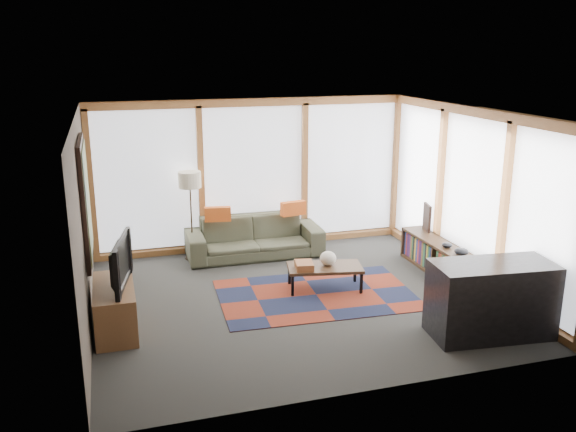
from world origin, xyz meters
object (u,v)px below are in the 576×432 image
object	(u,v)px
bookshelf	(441,259)
sofa	(254,237)
bar_counter	(491,299)
television	(114,263)
coffee_table	(325,278)
floor_lamp	(191,216)
tv_console	(115,308)

from	to	relation	value
bookshelf	sofa	bearing A→B (deg)	146.13
bar_counter	bookshelf	bearing A→B (deg)	82.00
sofa	television	xyz separation A→B (m)	(-2.29, -2.24, 0.56)
coffee_table	television	world-z (taller)	television
floor_lamp	tv_console	world-z (taller)	floor_lamp
television	floor_lamp	bearing A→B (deg)	-17.06
tv_console	television	size ratio (longest dim) A/B	1.12
bookshelf	television	size ratio (longest dim) A/B	1.92
sofa	coffee_table	world-z (taller)	sofa
coffee_table	tv_console	xyz separation A→B (m)	(-2.95, -0.50, 0.12)
tv_console	bar_counter	xyz separation A→B (m)	(4.39, -1.45, 0.17)
bar_counter	tv_console	bearing A→B (deg)	167.77
sofa	coffee_table	size ratio (longest dim) A/B	2.11
bar_counter	floor_lamp	bearing A→B (deg)	134.87
television	bookshelf	bearing A→B (deg)	-72.92
sofa	television	bearing A→B (deg)	-134.54
coffee_table	television	size ratio (longest dim) A/B	1.02
bookshelf	coffee_table	bearing A→B (deg)	-179.24
tv_console	television	xyz separation A→B (m)	(0.03, -0.00, 0.60)
coffee_table	bar_counter	distance (m)	2.44
sofa	bookshelf	distance (m)	3.08
coffee_table	bookshelf	world-z (taller)	bookshelf
tv_console	bar_counter	distance (m)	4.63
bookshelf	bar_counter	size ratio (longest dim) A/B	1.38
tv_console	bookshelf	bearing A→B (deg)	6.12
floor_lamp	bookshelf	world-z (taller)	floor_lamp
sofa	television	distance (m)	3.25
sofa	tv_console	bearing A→B (deg)	-134.98
sofa	coffee_table	bearing A→B (deg)	-69.09
floor_lamp	tv_console	bearing A→B (deg)	-118.62
sofa	tv_console	xyz separation A→B (m)	(-2.33, -2.24, -0.04)
floor_lamp	television	distance (m)	2.71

